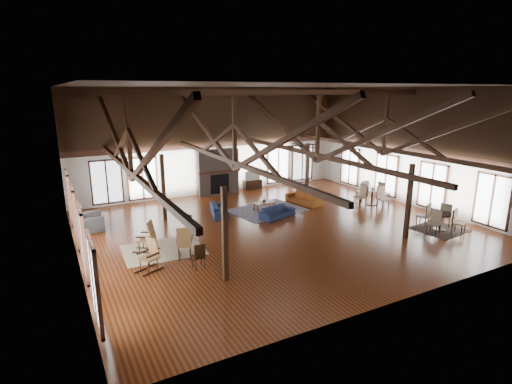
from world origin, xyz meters
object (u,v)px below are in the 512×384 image
cafe_table_near (441,218)px  coffee_table (264,203)px  sofa_navy_front (278,212)px  armchair (91,222)px  cafe_table_far (372,194)px  sofa_navy_left (219,210)px  tv_console (252,184)px  sofa_orange (304,198)px

cafe_table_near → coffee_table: bearing=131.2°
sofa_navy_front → armchair: armchair is taller
coffee_table → cafe_table_far: (5.52, -1.73, 0.20)m
sofa_navy_front → cafe_table_near: bearing=-57.2°
sofa_navy_left → tv_console: 5.48m
sofa_navy_left → cafe_table_near: cafe_table_near is taller
sofa_navy_left → cafe_table_far: bearing=-89.6°
cafe_table_near → cafe_table_far: 4.32m
cafe_table_far → tv_console: (-3.97, 5.95, -0.28)m
armchair → cafe_table_near: bearing=-118.2°
tv_console → armchair: bearing=-160.8°
sofa_navy_front → sofa_orange: (2.46, 1.41, 0.04)m
coffee_table → sofa_navy_front: bearing=-99.6°
sofa_navy_left → sofa_orange: size_ratio=0.90×
sofa_navy_left → sofa_orange: sofa_orange is taller
sofa_orange → cafe_table_far: 3.57m
cafe_table_far → tv_console: size_ratio=1.93×
coffee_table → tv_console: (1.55, 4.23, -0.09)m
armchair → cafe_table_near: 14.97m
cafe_table_near → tv_console: size_ratio=1.81×
sofa_orange → coffee_table: sofa_orange is taller
coffee_table → tv_console: size_ratio=1.05×
armchair → tv_console: size_ratio=0.98×
coffee_table → cafe_table_far: 5.79m
sofa_navy_left → cafe_table_near: bearing=-115.0°
tv_console → sofa_navy_front: bearing=-105.6°
armchair → sofa_navy_left: bearing=-96.6°
armchair → tv_console: bearing=-71.2°
sofa_navy_front → sofa_navy_left: (-2.28, 1.60, 0.01)m
sofa_navy_left → armchair: size_ratio=1.67×
sofa_navy_left → cafe_table_far: size_ratio=0.85×
coffee_table → armchair: size_ratio=1.07×
sofa_navy_front → sofa_navy_left: 2.79m
sofa_navy_left → sofa_orange: bearing=-77.3°
sofa_navy_front → cafe_table_far: 5.54m
sofa_orange → sofa_navy_front: bearing=-71.2°
sofa_navy_left → tv_console: tv_console is taller
sofa_orange → tv_console: (-0.92, 4.11, -0.02)m
armchair → cafe_table_far: 13.73m
cafe_table_near → cafe_table_far: (0.22, 4.32, 0.04)m
sofa_navy_front → tv_console: tv_console is taller
sofa_navy_front → cafe_table_near: (5.29, -4.75, 0.26)m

